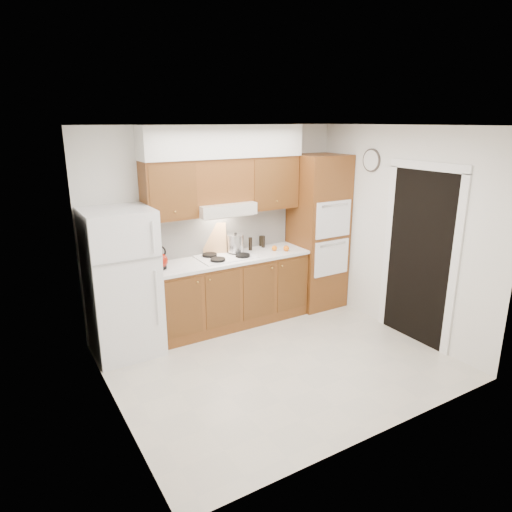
{
  "coord_description": "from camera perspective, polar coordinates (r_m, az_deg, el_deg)",
  "views": [
    {
      "loc": [
        -2.6,
        -3.87,
        2.65
      ],
      "look_at": [
        -0.03,
        0.45,
        1.15
      ],
      "focal_mm": 32.0,
      "sensor_mm": 36.0,
      "label": 1
    }
  ],
  "objects": [
    {
      "name": "floor",
      "position": [
        5.36,
        2.79,
        -13.02
      ],
      "size": [
        3.6,
        3.6,
        0.0
      ],
      "primitive_type": "plane",
      "color": "#BDB6A6",
      "rests_on": "ground"
    },
    {
      "name": "ceiling",
      "position": [
        4.66,
        3.25,
        15.97
      ],
      "size": [
        3.6,
        3.6,
        0.0
      ],
      "primitive_type": "plane",
      "color": "white",
      "rests_on": "wall_back"
    },
    {
      "name": "wall_back",
      "position": [
        6.12,
        -4.84,
        3.8
      ],
      "size": [
        3.6,
        0.02,
        2.6
      ],
      "primitive_type": "cube",
      "color": "silver",
      "rests_on": "floor"
    },
    {
      "name": "wall_left",
      "position": [
        4.17,
        -18.05,
        -3.1
      ],
      "size": [
        0.02,
        3.0,
        2.6
      ],
      "primitive_type": "cube",
      "color": "silver",
      "rests_on": "floor"
    },
    {
      "name": "wall_right",
      "position": [
        6.01,
        17.43,
        2.87
      ],
      "size": [
        0.02,
        3.0,
        2.6
      ],
      "primitive_type": "cube",
      "color": "silver",
      "rests_on": "floor"
    },
    {
      "name": "fridge",
      "position": [
        5.45,
        -16.4,
        -3.27
      ],
      "size": [
        0.75,
        0.72,
        1.72
      ],
      "primitive_type": "cube",
      "color": "white",
      "rests_on": "floor"
    },
    {
      "name": "base_cabinets",
      "position": [
        6.12,
        -3.19,
        -4.49
      ],
      "size": [
        2.11,
        0.6,
        0.9
      ],
      "primitive_type": "cube",
      "color": "brown",
      "rests_on": "floor"
    },
    {
      "name": "countertop",
      "position": [
        5.96,
        -3.22,
        -0.3
      ],
      "size": [
        2.13,
        0.62,
        0.04
      ],
      "primitive_type": "cube",
      "color": "white",
      "rests_on": "base_cabinets"
    },
    {
      "name": "backsplash",
      "position": [
        6.13,
        -4.55,
        3.07
      ],
      "size": [
        2.11,
        0.03,
        0.56
      ],
      "primitive_type": "cube",
      "color": "white",
      "rests_on": "countertop"
    },
    {
      "name": "oven_cabinet",
      "position": [
        6.65,
        7.69,
        2.97
      ],
      "size": [
        0.7,
        0.65,
        2.2
      ],
      "primitive_type": "cube",
      "color": "brown",
      "rests_on": "floor"
    },
    {
      "name": "upper_cab_left",
      "position": [
        5.59,
        -10.87,
        8.09
      ],
      "size": [
        0.63,
        0.33,
        0.7
      ],
      "primitive_type": "cube",
      "color": "brown",
      "rests_on": "wall_back"
    },
    {
      "name": "upper_cab_right",
      "position": [
        6.22,
        1.71,
        9.21
      ],
      "size": [
        0.73,
        0.33,
        0.7
      ],
      "primitive_type": "cube",
      "color": "brown",
      "rests_on": "wall_back"
    },
    {
      "name": "range_hood",
      "position": [
        5.85,
        -4.15,
        5.98
      ],
      "size": [
        0.75,
        0.45,
        0.15
      ],
      "primitive_type": "cube",
      "color": "silver",
      "rests_on": "wall_back"
    },
    {
      "name": "upper_cab_over_hood",
      "position": [
        5.85,
        -4.49,
        9.44
      ],
      "size": [
        0.75,
        0.33,
        0.55
      ],
      "primitive_type": "cube",
      "color": "brown",
      "rests_on": "range_hood"
    },
    {
      "name": "soffit",
      "position": [
        5.82,
        -4.08,
        14.11
      ],
      "size": [
        2.13,
        0.36,
        0.4
      ],
      "primitive_type": "cube",
      "color": "silver",
      "rests_on": "wall_back"
    },
    {
      "name": "cooktop",
      "position": [
        5.94,
        -3.74,
        -0.09
      ],
      "size": [
        0.74,
        0.5,
        0.01
      ],
      "primitive_type": "cube",
      "color": "white",
      "rests_on": "countertop"
    },
    {
      "name": "doorway",
      "position": [
        5.85,
        19.66,
        -0.26
      ],
      "size": [
        0.02,
        0.9,
        2.1
      ],
      "primitive_type": "cube",
      "color": "black",
      "rests_on": "floor"
    },
    {
      "name": "wall_clock",
      "position": [
        6.25,
        14.23,
        11.52
      ],
      "size": [
        0.02,
        0.3,
        0.3
      ],
      "primitive_type": "cylinder",
      "rotation": [
        0.0,
        1.57,
        0.0
      ],
      "color": "#3F3833",
      "rests_on": "wall_right"
    },
    {
      "name": "kettle",
      "position": [
        5.54,
        -11.9,
        -0.6
      ],
      "size": [
        0.25,
        0.25,
        0.19
      ],
      "primitive_type": "sphere",
      "rotation": [
        0.0,
        0.0,
        0.4
      ],
      "color": "maroon",
      "rests_on": "countertop"
    },
    {
      "name": "cutting_board",
      "position": [
        6.08,
        -5.21,
        2.16
      ],
      "size": [
        0.33,
        0.21,
        0.42
      ],
      "primitive_type": "cube",
      "rotation": [
        -0.21,
        0.0,
        -0.34
      ],
      "color": "tan",
      "rests_on": "countertop"
    },
    {
      "name": "stock_pot",
      "position": [
        6.06,
        -2.57,
        1.58
      ],
      "size": [
        0.25,
        0.25,
        0.22
      ],
      "primitive_type": "cylinder",
      "rotation": [
        0.0,
        0.0,
        -0.18
      ],
      "color": "#B9BABE",
      "rests_on": "cooktop"
    },
    {
      "name": "condiment_a",
      "position": [
        6.23,
        -0.7,
        1.53
      ],
      "size": [
        0.05,
        0.05,
        0.18
      ],
      "primitive_type": "cylinder",
      "rotation": [
        0.0,
        0.0,
        -0.02
      ],
      "color": "black",
      "rests_on": "countertop"
    },
    {
      "name": "condiment_b",
      "position": [
        6.37,
        0.9,
        1.81
      ],
      "size": [
        0.07,
        0.07,
        0.17
      ],
      "primitive_type": "cylinder",
      "rotation": [
        0.0,
        0.0,
        -0.35
      ],
      "color": "black",
      "rests_on": "countertop"
    },
    {
      "name": "condiment_c",
      "position": [
        6.45,
        0.63,
        1.91
      ],
      "size": [
        0.06,
        0.06,
        0.15
      ],
      "primitive_type": "cylinder",
      "rotation": [
        0.0,
        0.0,
        -0.28
      ],
      "color": "black",
      "rests_on": "countertop"
    },
    {
      "name": "orange_near",
      "position": [
        6.21,
        3.8,
        0.97
      ],
      "size": [
        0.09,
        0.09,
        0.08
      ],
      "primitive_type": "sphere",
      "rotation": [
        0.0,
        0.0,
        0.17
      ],
      "color": "orange",
      "rests_on": "countertop"
    },
    {
      "name": "orange_far",
      "position": [
        6.22,
        2.32,
        0.99
      ],
      "size": [
        0.09,
        0.09,
        0.07
      ],
      "primitive_type": "sphere",
      "rotation": [
        0.0,
        0.0,
        0.24
      ],
      "color": "#FF5C0D",
      "rests_on": "countertop"
    }
  ]
}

